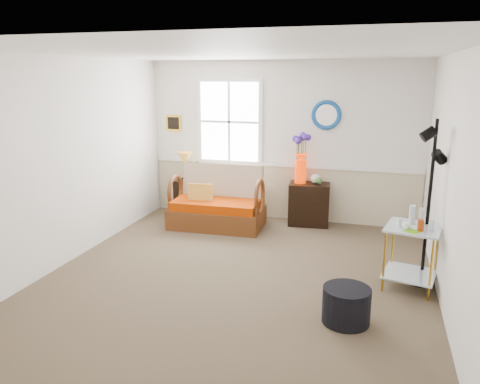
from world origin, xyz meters
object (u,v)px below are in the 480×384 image
(cabinet, at_px, (309,204))
(ottoman, at_px, (346,305))
(loveseat, at_px, (217,198))
(side_table, at_px, (411,258))
(lamp_stand, at_px, (186,197))
(floor_lamp, at_px, (429,205))

(cabinet, relative_size, ottoman, 1.46)
(loveseat, bearing_deg, side_table, -29.68)
(lamp_stand, height_order, floor_lamp, floor_lamp)
(cabinet, xyz_separation_m, ottoman, (0.81, -3.00, -0.16))
(floor_lamp, bearing_deg, ottoman, -140.10)
(loveseat, xyz_separation_m, cabinet, (1.39, 0.52, -0.13))
(cabinet, height_order, ottoman, cabinet)
(floor_lamp, bearing_deg, side_table, -149.91)
(loveseat, distance_m, ottoman, 3.32)
(loveseat, xyz_separation_m, floor_lamp, (2.98, -1.33, 0.48))
(lamp_stand, bearing_deg, side_table, -29.41)
(cabinet, xyz_separation_m, side_table, (1.44, -2.01, 0.02))
(lamp_stand, height_order, side_table, side_table)
(loveseat, height_order, floor_lamp, floor_lamp)
(floor_lamp, bearing_deg, cabinet, 114.77)
(loveseat, relative_size, lamp_stand, 2.41)
(cabinet, distance_m, floor_lamp, 2.52)
(side_table, bearing_deg, loveseat, 152.28)
(side_table, distance_m, floor_lamp, 0.63)
(side_table, bearing_deg, ottoman, -122.46)
(cabinet, bearing_deg, ottoman, -79.94)
(lamp_stand, relative_size, ottoman, 1.29)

